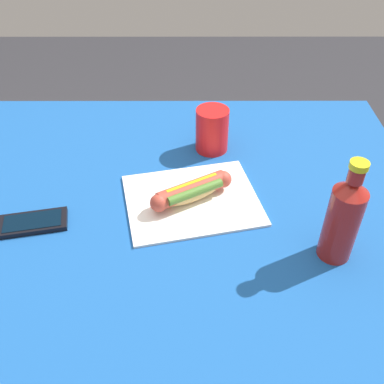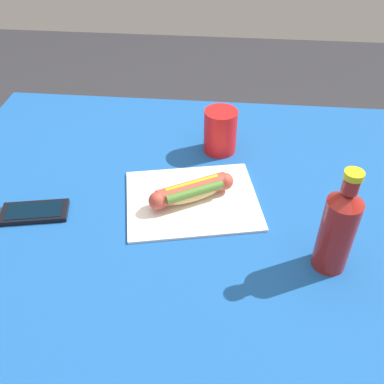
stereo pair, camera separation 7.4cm
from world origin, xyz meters
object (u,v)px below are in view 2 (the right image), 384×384
(soda_bottle, at_px, (338,228))
(hot_dog, at_px, (192,192))
(cell_phone, at_px, (35,212))
(drinking_cup, at_px, (220,131))

(soda_bottle, bearing_deg, hot_dog, -28.91)
(cell_phone, height_order, soda_bottle, soda_bottle)
(drinking_cup, bearing_deg, hot_dog, 76.62)
(hot_dog, relative_size, cell_phone, 1.19)
(soda_bottle, bearing_deg, cell_phone, -7.59)
(cell_phone, relative_size, soda_bottle, 0.68)
(hot_dog, xyz_separation_m, cell_phone, (0.34, 0.07, -0.03))
(cell_phone, bearing_deg, soda_bottle, 172.41)
(cell_phone, height_order, drinking_cup, drinking_cup)
(cell_phone, relative_size, drinking_cup, 1.33)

